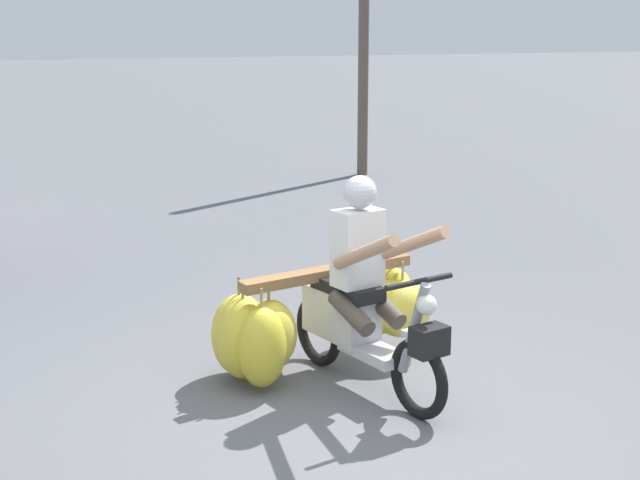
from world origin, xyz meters
TOP-DOWN VIEW (x-y plane):
  - ground_plane at (0.00, 0.00)m, footprint 120.00×120.00m
  - motorbike_main_loaded at (0.03, 1.05)m, footprint 1.88×1.94m
  - utility_pole at (3.72, 9.59)m, footprint 0.18×0.18m

SIDE VIEW (x-z plane):
  - ground_plane at x=0.00m, z-range 0.00..0.00m
  - motorbike_main_loaded at x=0.03m, z-range -0.32..1.26m
  - utility_pole at x=3.72m, z-range 0.00..5.27m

